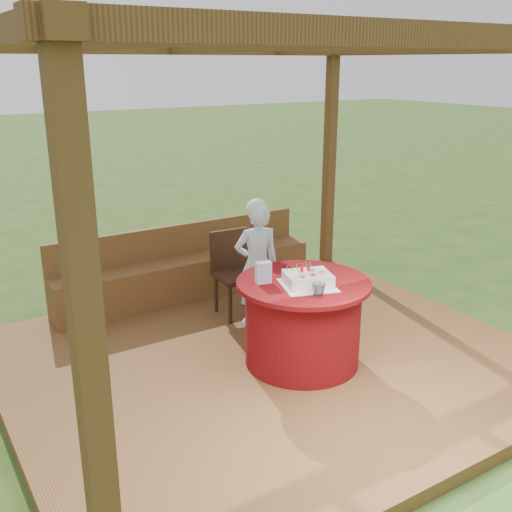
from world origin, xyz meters
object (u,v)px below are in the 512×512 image
at_px(table, 303,322).
at_px(elderly_woman, 257,262).
at_px(drinking_glass, 319,290).
at_px(bench, 186,274).
at_px(chair, 234,268).
at_px(birthday_cake, 308,279).
at_px(gift_bag, 263,273).

bearing_deg(table, elderly_woman, 82.98).
bearing_deg(drinking_glass, bench, 91.67).
distance_m(chair, birthday_cake, 1.43).
xyz_separation_m(bench, chair, (0.23, -0.68, 0.22)).
xyz_separation_m(birthday_cake, gift_bag, (-0.27, 0.26, 0.03)).
bearing_deg(gift_bag, table, -10.72).
xyz_separation_m(chair, drinking_glass, (-0.16, -1.62, 0.33)).
height_order(birthday_cake, gift_bag, birthday_cake).
bearing_deg(gift_bag, drinking_glass, -51.08).
relative_size(birthday_cake, gift_bag, 2.96).
relative_size(elderly_woman, birthday_cake, 2.41).
bearing_deg(table, drinking_glass, -106.86).
relative_size(table, birthday_cake, 2.15).
height_order(birthday_cake, drinking_glass, birthday_cake).
xyz_separation_m(elderly_woman, birthday_cake, (-0.15, -1.03, 0.17)).
distance_m(elderly_woman, drinking_glass, 1.29).
bearing_deg(birthday_cake, table, 71.20).
relative_size(chair, drinking_glass, 7.92).
bearing_deg(elderly_woman, bench, 105.18).
bearing_deg(drinking_glass, gift_bag, 113.25).
xyz_separation_m(table, elderly_woman, (0.11, 0.93, 0.26)).
bearing_deg(elderly_woman, drinking_glass, -99.68).
xyz_separation_m(elderly_woman, gift_bag, (-0.42, -0.77, 0.20)).
bearing_deg(drinking_glass, chair, 84.18).
bearing_deg(drinking_glass, table, 73.14).
distance_m(elderly_woman, birthday_cake, 1.05).
distance_m(chair, drinking_glass, 1.66).
relative_size(bench, birthday_cake, 5.62).
xyz_separation_m(chair, elderly_woman, (0.05, -0.36, 0.17)).
height_order(table, drinking_glass, drinking_glass).
xyz_separation_m(gift_bag, drinking_glass, (0.21, -0.48, -0.04)).
height_order(bench, elderly_woman, elderly_woman).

